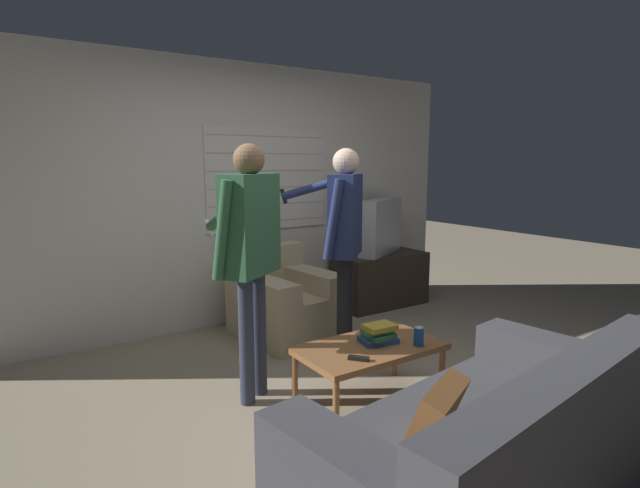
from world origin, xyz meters
TOP-DOWN VIEW (x-y plane):
  - ground_plane at (0.00, 0.00)m, footprint 16.00×16.00m
  - wall_back at (0.01, 2.03)m, footprint 5.20×0.08m
  - couch_blue at (-0.25, -1.25)m, footprint 1.95×1.17m
  - armchair_beige at (0.16, 1.40)m, footprint 0.88×0.96m
  - coffee_table at (-0.01, -0.09)m, footprint 0.96×0.55m
  - tv_stand at (1.56, 1.67)m, footprint 1.03×0.53m
  - tv at (1.56, 1.68)m, footprint 0.78×0.55m
  - person_left_standing at (-0.64, 0.40)m, footprint 0.56×0.81m
  - person_right_standing at (0.31, 0.65)m, footprint 0.52×0.86m
  - book_stack at (0.07, -0.08)m, footprint 0.27×0.21m
  - soda_can at (0.26, -0.27)m, footprint 0.07×0.07m
  - spare_remote at (-0.23, -0.25)m, footprint 0.11×0.13m

SIDE VIEW (x-z plane):
  - ground_plane at x=0.00m, z-range 0.00..0.00m
  - tv_stand at x=1.56m, z-range 0.00..0.59m
  - couch_blue at x=-0.25m, z-range -0.10..0.72m
  - armchair_beige at x=0.16m, z-range -0.09..0.73m
  - coffee_table at x=-0.01m, z-range 0.16..0.56m
  - spare_remote at x=-0.23m, z-range 0.40..0.43m
  - book_stack at x=0.07m, z-range 0.40..0.53m
  - soda_can at x=0.26m, z-range 0.40..0.53m
  - tv at x=1.56m, z-range 0.59..1.20m
  - person_right_standing at x=0.31m, z-range 0.24..1.95m
  - person_left_standing at x=-0.64m, z-range 0.24..1.96m
  - wall_back at x=0.01m, z-range 0.01..2.56m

